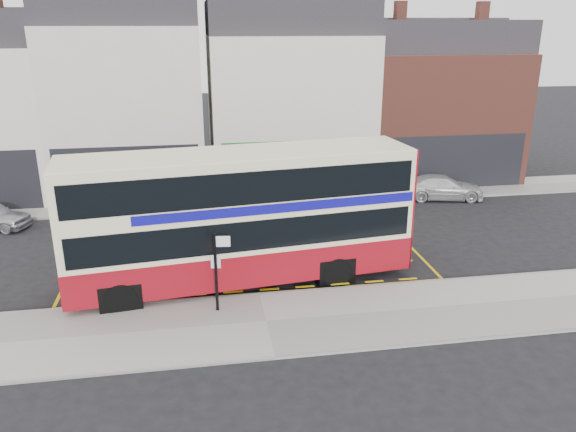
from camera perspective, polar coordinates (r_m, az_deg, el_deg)
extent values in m
plane|color=black|center=(20.37, -3.05, -7.78)|extent=(120.00, 120.00, 0.00)
cube|color=#9F9D97|center=(18.32, -2.23, -10.80)|extent=(40.00, 4.00, 0.15)
cube|color=gray|center=(20.00, -2.93, -8.07)|extent=(40.00, 0.15, 0.15)
cube|color=#9F9D97|center=(30.52, -5.39, 1.66)|extent=(50.00, 3.00, 0.15)
cube|color=silver|center=(33.59, -15.71, 10.40)|extent=(8.00, 8.00, 9.00)
cube|color=#28262B|center=(33.26, -16.59, 19.62)|extent=(8.00, 7.20, 1.80)
cube|color=black|center=(30.28, -15.94, 3.86)|extent=(7.36, 0.06, 3.20)
cube|color=black|center=(30.35, -15.90, 3.50)|extent=(5.60, 0.04, 2.00)
cube|color=silver|center=(33.86, -0.11, 10.74)|extent=(9.00, 8.00, 8.50)
cube|color=#28262B|center=(33.49, -0.12, 19.49)|extent=(9.00, 7.20, 1.80)
cube|color=#137023|center=(30.54, 1.10, 4.73)|extent=(8.28, 0.06, 3.20)
cube|color=black|center=(30.61, 1.09, 4.38)|extent=(6.30, 0.04, 2.00)
cube|color=brown|center=(36.47, 14.21, 9.98)|extent=(9.00, 8.00, 7.50)
cube|color=#28262B|center=(36.06, 14.83, 17.28)|extent=(9.00, 7.20, 1.80)
cube|color=brown|center=(34.13, 11.33, 19.64)|extent=(0.60, 0.60, 1.20)
cube|color=brown|center=(36.12, 19.13, 18.96)|extent=(0.60, 0.60, 1.20)
cube|color=black|center=(33.33, 16.56, 5.17)|extent=(8.28, 0.06, 3.20)
cube|color=black|center=(33.39, 16.52, 4.84)|extent=(6.30, 0.04, 2.00)
cube|color=#F7EFBB|center=(20.21, -4.81, 0.15)|extent=(12.56, 4.23, 4.53)
cube|color=maroon|center=(20.81, -4.69, -4.15)|extent=(12.60, 4.27, 1.23)
cube|color=maroon|center=(22.16, 10.93, 1.59)|extent=(0.39, 2.83, 4.53)
cube|color=black|center=(20.31, -4.79, -0.67)|extent=(12.07, 4.23, 1.06)
cube|color=black|center=(19.81, -4.92, 3.91)|extent=(12.07, 4.23, 1.12)
cube|color=#110D91|center=(20.26, -1.76, 2.01)|extent=(10.12, 3.99, 0.34)
cube|color=black|center=(20.23, -22.07, -3.01)|extent=(0.36, 2.56, 1.79)
cube|color=black|center=(19.62, -22.77, 2.30)|extent=(0.36, 2.56, 1.12)
cube|color=black|center=(19.88, -22.42, -0.16)|extent=(0.28, 1.95, 0.39)
cube|color=#F7EFBB|center=(19.61, -4.99, 6.27)|extent=(12.54, 4.12, 0.13)
cylinder|color=black|center=(19.53, -16.63, -8.04)|extent=(1.15, 0.44, 1.12)
cylinder|color=black|center=(21.85, -16.67, -5.05)|extent=(1.15, 0.44, 1.12)
cylinder|color=black|center=(20.70, 4.95, -5.64)|extent=(1.15, 0.44, 1.12)
cylinder|color=black|center=(22.90, 2.67, -3.07)|extent=(1.15, 0.44, 1.12)
cube|color=black|center=(18.44, -7.33, -5.72)|extent=(0.10, 0.10, 2.72)
cube|color=white|center=(17.99, -6.61, -2.56)|extent=(0.49, 0.09, 0.40)
cube|color=white|center=(18.34, -7.36, -4.62)|extent=(0.32, 0.07, 0.45)
imported|color=#3C3F43|center=(28.66, -8.09, 1.80)|extent=(4.80, 2.44, 1.51)
imported|color=silver|center=(31.79, 15.39, 2.83)|extent=(4.69, 2.58, 1.29)
cylinder|color=#332017|center=(31.69, 2.55, 3.94)|extent=(0.24, 0.24, 1.80)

